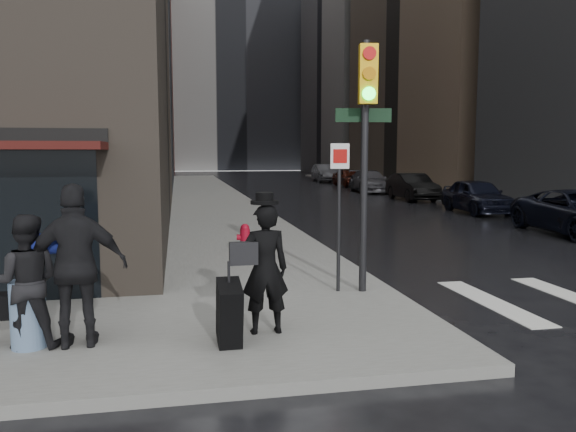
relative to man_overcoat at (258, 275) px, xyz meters
name	(u,v)px	position (x,y,z in m)	size (l,w,h in m)	color
ground	(304,333)	(0.72, 0.40, -0.95)	(140.00, 140.00, 0.00)	black
sidewalk_left	(206,193)	(0.72, 27.40, -0.88)	(4.00, 50.00, 0.15)	slate
sidewalk_right	(413,190)	(14.22, 27.40, -0.88)	(3.00, 50.00, 0.15)	slate
bldg_left_far	(74,61)	(-12.28, 62.40, 12.05)	(22.00, 20.00, 26.00)	maroon
bldg_right_far	(407,70)	(26.72, 58.40, 11.55)	(22.00, 20.00, 25.00)	slate
bldg_distant	(227,62)	(6.72, 78.40, 15.05)	(40.00, 12.00, 32.00)	slate
man_overcoat	(258,275)	(0.00, 0.00, 0.00)	(0.98, 0.96, 1.91)	black
man_jeans	(26,281)	(-2.85, 0.10, 0.03)	(1.19, 0.65, 1.66)	black
man_greycoat	(77,266)	(-2.23, 0.01, 0.21)	(1.20, 0.54, 2.02)	black
traffic_light	(363,132)	(2.07, 1.92, 1.94)	(1.05, 0.55, 4.25)	black
fire_hydrant	(245,240)	(0.55, 6.04, -0.48)	(0.41, 0.31, 0.71)	maroon
parked_car_1	(477,196)	(11.41, 14.48, -0.22)	(1.72, 4.26, 1.45)	black
parked_car_2	(412,187)	(11.33, 20.96, -0.23)	(1.52, 4.37, 1.44)	black
parked_car_3	(369,181)	(11.20, 27.43, -0.25)	(1.96, 4.83, 1.40)	#434248
parked_car_4	(348,177)	(11.80, 33.91, -0.28)	(1.58, 3.92, 1.34)	#3C140C
parked_car_5	(325,173)	(11.70, 40.38, -0.17)	(1.64, 4.71, 1.55)	#46464A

